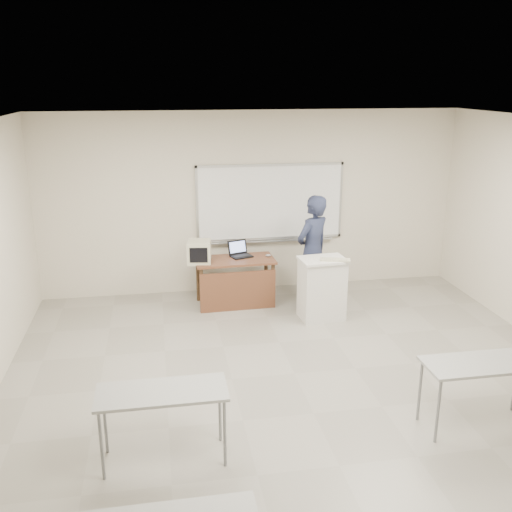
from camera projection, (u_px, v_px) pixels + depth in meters
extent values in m
cube|color=gray|center=(314.00, 414.00, 6.16)|extent=(7.00, 8.00, 0.01)
cube|color=white|center=(270.00, 202.00, 9.50)|extent=(2.40, 0.03, 1.20)
cube|color=#B7BABC|center=(271.00, 165.00, 9.31)|extent=(2.48, 0.04, 0.04)
cube|color=#B7BABC|center=(270.00, 238.00, 9.68)|extent=(2.48, 0.04, 0.04)
cube|color=#B7BABC|center=(197.00, 205.00, 9.30)|extent=(0.04, 0.04, 1.28)
cube|color=#B7BABC|center=(340.00, 200.00, 9.70)|extent=(0.04, 0.04, 1.28)
cube|color=#B7BABC|center=(271.00, 241.00, 9.65)|extent=(2.16, 0.07, 0.02)
cube|color=gray|center=(162.00, 392.00, 5.21)|extent=(1.20, 0.50, 0.03)
cylinder|color=slate|center=(101.00, 446.00, 5.04)|extent=(0.03, 0.03, 0.70)
cylinder|color=slate|center=(225.00, 433.00, 5.22)|extent=(0.03, 0.03, 0.70)
cylinder|color=slate|center=(105.00, 420.00, 5.42)|extent=(0.03, 0.03, 0.70)
cylinder|color=slate|center=(220.00, 409.00, 5.60)|extent=(0.03, 0.03, 0.70)
cube|color=gray|center=(483.00, 364.00, 5.74)|extent=(1.20, 0.50, 0.03)
cylinder|color=slate|center=(438.00, 411.00, 5.57)|extent=(0.03, 0.03, 0.70)
cylinder|color=slate|center=(420.00, 390.00, 5.95)|extent=(0.03, 0.03, 0.70)
cube|color=brown|center=(235.00, 260.00, 8.98)|extent=(1.25, 0.62, 0.04)
cube|color=brown|center=(238.00, 291.00, 8.83)|extent=(1.18, 0.03, 0.63)
cylinder|color=#3F2B19|center=(201.00, 290.00, 8.76)|extent=(0.06, 0.06, 0.71)
cylinder|color=#3F2B19|center=(273.00, 286.00, 8.95)|extent=(0.06, 0.06, 0.71)
cylinder|color=#3F2B19|center=(198.00, 279.00, 9.24)|extent=(0.06, 0.06, 0.71)
cylinder|color=#3F2B19|center=(267.00, 275.00, 9.42)|extent=(0.06, 0.06, 0.71)
cube|color=beige|center=(322.00, 290.00, 8.51)|extent=(0.63, 0.45, 0.90)
cube|color=beige|center=(323.00, 260.00, 8.37)|extent=(0.67, 0.49, 0.04)
cube|color=#BBB596|center=(199.00, 251.00, 8.84)|extent=(0.34, 0.36, 0.32)
cube|color=#BBB596|center=(201.00, 255.00, 8.65)|extent=(0.36, 0.04, 0.34)
cube|color=black|center=(201.00, 255.00, 8.63)|extent=(0.27, 0.01, 0.23)
cube|color=black|center=(241.00, 256.00, 9.09)|extent=(0.32, 0.23, 0.02)
cube|color=black|center=(242.00, 256.00, 9.08)|extent=(0.26, 0.14, 0.01)
cube|color=black|center=(240.00, 247.00, 9.19)|extent=(0.32, 0.07, 0.22)
cube|color=#94A8F3|center=(240.00, 247.00, 9.18)|extent=(0.27, 0.05, 0.17)
ellipsoid|color=#929399|center=(268.00, 255.00, 9.11)|extent=(0.10, 0.09, 0.03)
cube|color=#BBB596|center=(335.00, 260.00, 8.27)|extent=(0.46, 0.27, 0.02)
imported|color=black|center=(312.00, 251.00, 8.92)|extent=(0.78, 0.72, 1.77)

